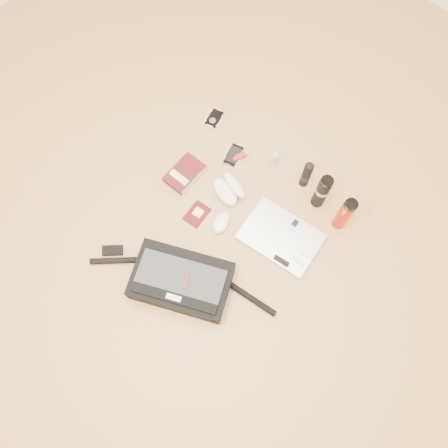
% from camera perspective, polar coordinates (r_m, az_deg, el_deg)
% --- Properties ---
extents(ground, '(4.00, 4.00, 0.00)m').
position_cam_1_polar(ground, '(2.19, -0.34, -1.25)').
color(ground, tan).
rests_on(ground, ground).
extents(messenger_bag, '(0.86, 0.44, 0.13)m').
position_cam_1_polar(messenger_bag, '(2.07, -5.65, -7.40)').
color(messenger_bag, black).
rests_on(messenger_bag, ground).
extents(laptop, '(0.40, 0.30, 0.04)m').
position_cam_1_polar(laptop, '(2.19, 7.44, -1.71)').
color(laptop, '#BABABC').
rests_on(laptop, ground).
extents(book, '(0.13, 0.20, 0.04)m').
position_cam_1_polar(book, '(2.31, -5.15, 6.57)').
color(book, '#491112').
rests_on(book, ground).
extents(passport, '(0.10, 0.14, 0.01)m').
position_cam_1_polar(passport, '(2.23, -3.55, 1.31)').
color(passport, '#4A0610').
rests_on(passport, ground).
extents(mouse, '(0.10, 0.14, 0.04)m').
position_cam_1_polar(mouse, '(2.19, -0.38, 0.18)').
color(mouse, white).
rests_on(mouse, ground).
extents(sunglasses_case, '(0.21, 0.19, 0.10)m').
position_cam_1_polar(sunglasses_case, '(2.24, 0.76, 4.66)').
color(sunglasses_case, white).
rests_on(sunglasses_case, ground).
extents(ipod, '(0.11, 0.12, 0.01)m').
position_cam_1_polar(ipod, '(2.48, -1.28, 13.65)').
color(ipod, black).
rests_on(ipod, ground).
extents(phone, '(0.12, 0.14, 0.01)m').
position_cam_1_polar(phone, '(2.36, 1.26, 9.01)').
color(phone, black).
rests_on(phone, ground).
extents(inhaler, '(0.05, 0.10, 0.03)m').
position_cam_1_polar(inhaler, '(2.35, 2.25, 8.84)').
color(inhaler, red).
rests_on(inhaler, ground).
extents(spray_bottle, '(0.04, 0.04, 0.12)m').
position_cam_1_polar(spray_bottle, '(2.31, 6.59, 8.44)').
color(spray_bottle, '#98B6CD').
rests_on(spray_bottle, ground).
extents(aerosol_can, '(0.06, 0.06, 0.20)m').
position_cam_1_polar(aerosol_can, '(2.24, 10.72, 6.37)').
color(aerosol_can, black).
rests_on(aerosol_can, ground).
extents(thermos_black, '(0.07, 0.07, 0.25)m').
position_cam_1_polar(thermos_black, '(2.19, 12.66, 4.15)').
color(thermos_black, black).
rests_on(thermos_black, ground).
extents(thermos_red, '(0.08, 0.08, 0.25)m').
position_cam_1_polar(thermos_red, '(2.17, 15.46, 1.27)').
color(thermos_red, '#A91904').
rests_on(thermos_red, ground).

